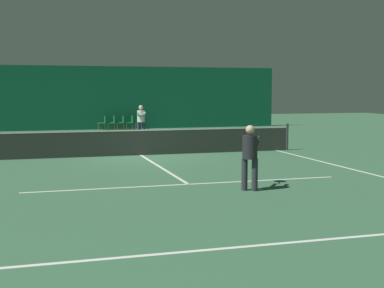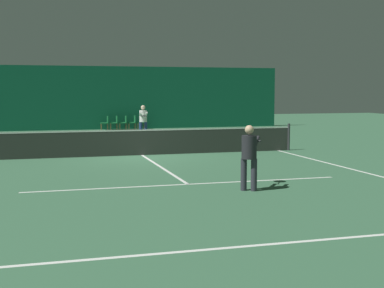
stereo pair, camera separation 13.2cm
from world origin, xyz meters
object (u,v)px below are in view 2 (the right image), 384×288
(tennis_net, at_px, (142,141))
(courtside_chair_4, at_px, (142,121))
(player_far, at_px, (143,119))
(courtside_chair_0, at_px, (106,122))
(courtside_chair_2, at_px, (124,122))
(player_near, at_px, (249,152))
(courtside_chair_1, at_px, (115,122))
(courtside_chair_3, at_px, (133,121))

(tennis_net, xyz_separation_m, courtside_chair_4, (2.41, 13.01, -0.03))
(player_far, bearing_deg, tennis_net, -3.40)
(courtside_chair_0, height_order, courtside_chair_2, same)
(player_near, xyz_separation_m, courtside_chair_4, (1.22, 20.60, -0.43))
(courtside_chair_0, bearing_deg, courtside_chair_1, 90.00)
(player_far, bearing_deg, courtside_chair_3, -176.91)
(tennis_net, bearing_deg, courtside_chair_0, 89.13)
(courtside_chair_2, bearing_deg, courtside_chair_0, -90.00)
(courtside_chair_0, bearing_deg, player_near, 2.76)
(player_far, relative_size, courtside_chair_1, 1.96)
(courtside_chair_0, xyz_separation_m, courtside_chair_1, (0.55, 0.00, 0.00))
(tennis_net, bearing_deg, courtside_chair_3, 81.86)
(player_near, distance_m, courtside_chair_0, 20.63)
(player_near, height_order, courtside_chair_4, player_near)
(courtside_chair_0, distance_m, courtside_chair_1, 0.55)
(courtside_chair_0, bearing_deg, courtside_chair_3, 90.00)
(courtside_chair_1, xyz_separation_m, courtside_chair_4, (1.66, 0.00, 0.00))
(courtside_chair_1, relative_size, courtside_chair_3, 1.00)
(courtside_chair_4, bearing_deg, courtside_chair_1, -90.00)
(courtside_chair_2, bearing_deg, courtside_chair_4, 90.00)
(player_far, xyz_separation_m, courtside_chair_0, (-1.18, 5.98, -0.47))
(courtside_chair_0, bearing_deg, tennis_net, -0.87)
(tennis_net, xyz_separation_m, courtside_chair_0, (0.20, 13.01, -0.03))
(player_near, relative_size, courtside_chair_0, 1.87)
(player_far, xyz_separation_m, courtside_chair_1, (-0.63, 5.98, -0.47))
(player_near, xyz_separation_m, courtside_chair_3, (0.67, 20.60, -0.43))
(player_far, relative_size, courtside_chair_3, 1.96)
(player_near, relative_size, courtside_chair_2, 1.87)
(player_near, xyz_separation_m, courtside_chair_1, (-0.44, 20.60, -0.43))
(player_near, xyz_separation_m, courtside_chair_2, (0.11, 20.60, -0.43))
(courtside_chair_1, bearing_deg, courtside_chair_4, 90.00)
(courtside_chair_0, distance_m, courtside_chair_2, 1.11)
(courtside_chair_0, relative_size, courtside_chair_3, 1.00)
(player_far, distance_m, courtside_chair_1, 6.03)
(player_far, bearing_deg, courtside_chair_2, -171.61)
(tennis_net, distance_m, courtside_chair_4, 13.23)
(courtside_chair_2, relative_size, courtside_chair_3, 1.00)
(courtside_chair_1, bearing_deg, courtside_chair_2, 90.00)
(tennis_net, height_order, courtside_chair_3, tennis_net)
(courtside_chair_1, bearing_deg, player_near, 1.23)
(player_far, xyz_separation_m, courtside_chair_4, (1.04, 5.98, -0.47))
(player_near, distance_m, courtside_chair_4, 20.64)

